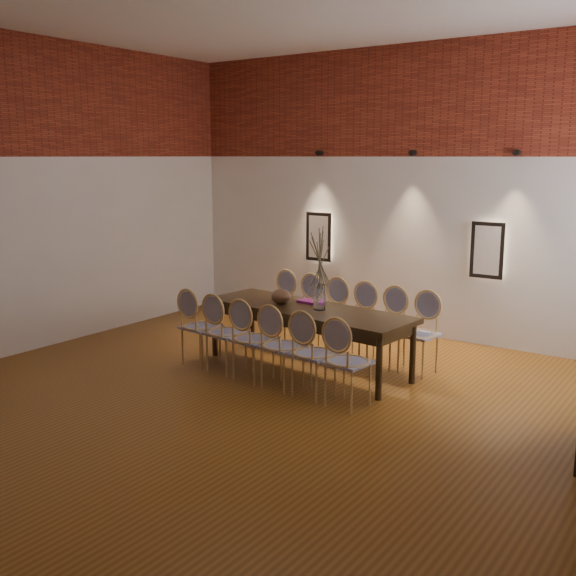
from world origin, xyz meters
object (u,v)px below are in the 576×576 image
Objects in this scene: chair_near_f at (348,362)px; vase at (320,297)px; chair_far_b at (302,312)px; book at (309,302)px; chair_far_e at (386,328)px; chair_near_b at (226,333)px; chair_far_c at (328,317)px; chair_near_d at (282,346)px; chair_near_e at (314,354)px; dining_table at (307,338)px; chair_far_d at (356,322)px; chair_near_a at (201,327)px; chair_far_f at (418,334)px; chair_far_a at (277,307)px; bowl at (281,297)px; chair_near_c at (253,339)px.

chair_near_f is 3.13× the size of vase.
chair_far_b is 1.18m from vase.
chair_far_e is at bearing 25.41° from book.
chair_near_b is 1.00× the size of chair_far_c.
chair_near_d and chair_far_b have the same top height.
chair_far_b is 0.44m from chair_far_c.
book is at bearing 60.94° from chair_near_b.
vase is at bearing 124.17° from chair_near_e.
chair_far_b is at bearing 131.03° from book.
chair_far_d is at bearing 72.67° from dining_table.
chair_near_f is 3.62× the size of book.
chair_near_a and chair_near_f have the same top height.
chair_far_f is 1.37m from book.
chair_far_c is at bearing 121.97° from chair_near_e.
chair_far_f is 3.13× the size of vase.
chair_far_a is 1.75m from chair_far_e.
chair_near_d and chair_far_a have the same top height.
chair_far_d reaches higher than bowl.
chair_near_e is 1.00× the size of chair_far_b.
chair_far_b is 0.89m from bowl.
chair_far_e is at bearing 58.03° from chair_near_c.
chair_far_a and chair_far_b have the same top height.
chair_near_f is (1.02, -0.81, 0.09)m from dining_table.
book is (-1.15, 1.04, 0.30)m from chair_near_f.
chair_far_c and chair_far_d have the same top height.
chair_near_c is at bearing 72.67° from chair_far_d.
chair_near_c is 1.47m from chair_far_b.
chair_near_e is at bearing 141.30° from chair_far_a.
chair_far_d is at bearing 90.00° from chair_near_d.
chair_near_b is at bearing 58.03° from chair_far_d.
chair_near_c is at bearing -107.33° from dining_table.
chair_near_c is 0.77m from bowl.
chair_near_a is 1.75m from chair_near_e.
dining_table is 1.31m from chair_near_f.
chair_far_d is at bearing 121.97° from chair_near_f.
chair_far_e is 1.33m from bowl.
book is at bearing 21.28° from chair_far_f.
chair_far_d is at bearing 180.00° from chair_far_b.
vase is at bearing 0.00° from dining_table.
book is (-1.28, -0.36, 0.30)m from chair_far_f.
chair_near_c is at bearing -0.00° from chair_near_a.
bowl is at bearing -135.26° from book.
chair_far_e is at bearing 72.67° from chair_near_d.
bowl reaches higher than dining_table.
chair_far_f is 3.62× the size of book.
chair_near_d is 1.00× the size of chair_near_e.
chair_near_e is 1.00× the size of chair_far_d.
chair_near_b is (0.44, -0.04, 0.00)m from chair_near_a.
chair_far_b is 1.32m from chair_far_e.
chair_far_b is at bearing 180.00° from chair_far_a.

